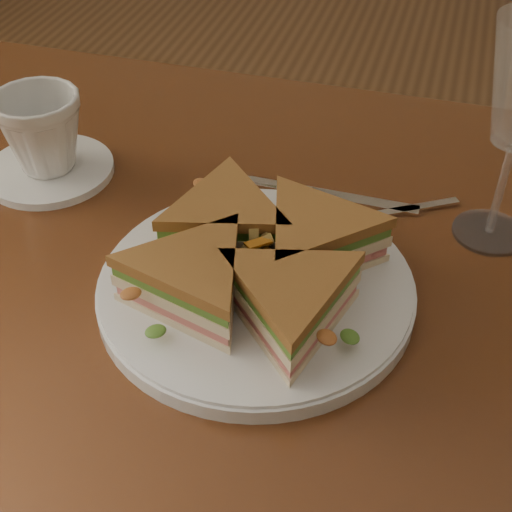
# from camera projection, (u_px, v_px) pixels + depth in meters

# --- Properties ---
(table) EXTENTS (1.20, 0.80, 0.75)m
(table) POSITION_uv_depth(u_px,v_px,m) (306.00, 337.00, 0.79)
(table) COLOR #3C1D0D
(table) RESTS_ON ground
(plate) EXTENTS (0.31, 0.31, 0.02)m
(plate) POSITION_uv_depth(u_px,v_px,m) (256.00, 289.00, 0.69)
(plate) COLOR white
(plate) RESTS_ON table
(sandwich_wedges) EXTENTS (0.30, 0.30, 0.06)m
(sandwich_wedges) POSITION_uv_depth(u_px,v_px,m) (256.00, 260.00, 0.67)
(sandwich_wedges) COLOR beige
(sandwich_wedges) RESTS_ON plate
(crisps_mound) EXTENTS (0.09, 0.09, 0.05)m
(crisps_mound) POSITION_uv_depth(u_px,v_px,m) (256.00, 263.00, 0.67)
(crisps_mound) COLOR #AF6416
(crisps_mound) RESTS_ON plate
(spoon) EXTENTS (0.16, 0.11, 0.01)m
(spoon) POSITION_uv_depth(u_px,v_px,m) (345.00, 220.00, 0.78)
(spoon) COLOR silver
(spoon) RESTS_ON table
(knife) EXTENTS (0.22, 0.02, 0.00)m
(knife) POSITION_uv_depth(u_px,v_px,m) (319.00, 194.00, 0.82)
(knife) COLOR silver
(knife) RESTS_ON table
(saucer) EXTENTS (0.15, 0.15, 0.01)m
(saucer) POSITION_uv_depth(u_px,v_px,m) (50.00, 170.00, 0.85)
(saucer) COLOR white
(saucer) RESTS_ON table
(coffee_cup) EXTENTS (0.13, 0.13, 0.09)m
(coffee_cup) POSITION_uv_depth(u_px,v_px,m) (42.00, 132.00, 0.82)
(coffee_cup) COLOR white
(coffee_cup) RESTS_ON saucer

